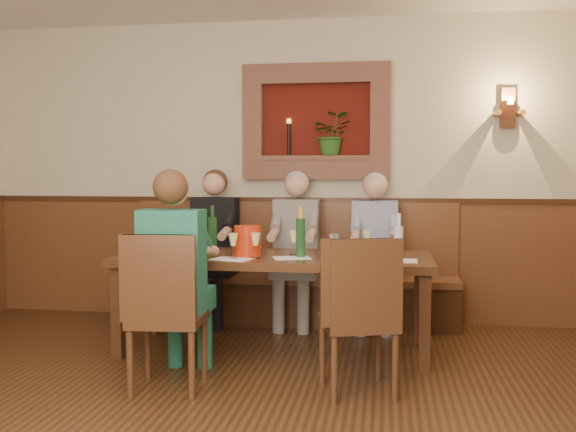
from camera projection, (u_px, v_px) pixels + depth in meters
name	position (u px, v px, depth m)	size (l,w,h in m)	color
room_shell	(207.00, 67.00, 3.03)	(6.04, 6.04, 2.82)	beige
wainscoting	(209.00, 337.00, 3.12)	(6.02, 6.02, 1.15)	brown
wall_niche	(320.00, 127.00, 5.91)	(1.36, 0.30, 1.06)	#4F120B
wall_sconce	(508.00, 109.00, 5.63)	(0.25, 0.20, 0.35)	brown
dining_table	(274.00, 265.00, 4.94)	(2.40, 0.90, 0.75)	#33190F
bench	(292.00, 287.00, 5.90)	(3.00, 0.45, 1.11)	#381E0F
chair_near_left	(168.00, 344.00, 4.08)	(0.48, 0.48, 1.01)	#33190F
chair_near_right	(358.00, 348.00, 4.01)	(0.55, 0.55, 1.00)	#33190F
person_bench_left	(213.00, 260.00, 5.88)	(0.41, 0.51, 1.41)	black
person_bench_mid	(295.00, 262.00, 5.77)	(0.41, 0.50, 1.40)	#504D49
person_bench_right	(374.00, 265.00, 5.66)	(0.40, 0.49, 1.39)	navy
person_chair_front	(177.00, 294.00, 4.26)	(0.41, 0.51, 1.41)	#1A565D
spittoon_bucket	(248.00, 241.00, 4.86)	(0.20, 0.20, 0.23)	red
wine_bottle_green_a	(301.00, 236.00, 4.81)	(0.07, 0.07, 0.38)	#19471E
wine_bottle_green_b	(213.00, 234.00, 5.04)	(0.09, 0.09, 0.38)	#19471E
water_bottle	(399.00, 243.00, 4.52)	(0.07, 0.07, 0.35)	silver
tasting_sheet_a	(170.00, 256.00, 4.87)	(0.27, 0.19, 0.00)	white
tasting_sheet_b	(292.00, 258.00, 4.77)	(0.27, 0.19, 0.00)	white
tasting_sheet_c	(396.00, 260.00, 4.63)	(0.30, 0.22, 0.00)	white
tasting_sheet_d	(232.00, 259.00, 4.70)	(0.28, 0.20, 0.00)	white
wine_glass_0	(143.00, 243.00, 4.93)	(0.08, 0.08, 0.19)	#EDDA8D
wine_glass_1	(394.00, 247.00, 4.64)	(0.08, 0.08, 0.19)	white
wine_glass_2	(177.00, 240.00, 5.11)	(0.08, 0.08, 0.19)	white
wine_glass_3	(256.00, 246.00, 4.75)	(0.08, 0.08, 0.19)	#EDDA8D
wine_glass_4	(334.00, 247.00, 4.67)	(0.08, 0.08, 0.19)	white
wine_glass_5	(203.00, 244.00, 4.82)	(0.08, 0.08, 0.19)	#EDDA8D
wine_glass_6	(294.00, 242.00, 4.96)	(0.08, 0.08, 0.19)	#EDDA8D
wine_glass_7	(246.00, 241.00, 5.03)	(0.08, 0.08, 0.19)	white
wine_glass_8	(233.00, 246.00, 4.72)	(0.08, 0.08, 0.19)	#EDDA8D
wine_glass_9	(367.00, 243.00, 4.89)	(0.08, 0.08, 0.19)	#EDDA8D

